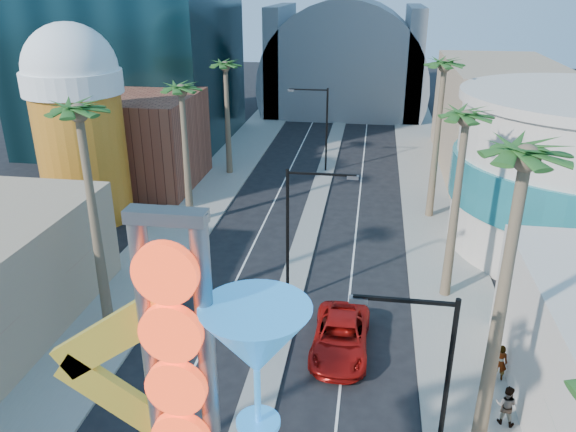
{
  "coord_description": "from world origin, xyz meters",
  "views": [
    {
      "loc": [
        4.27,
        -7.54,
        17.07
      ],
      "look_at": [
        0.08,
        19.64,
        5.48
      ],
      "focal_mm": 35.0,
      "sensor_mm": 36.0,
      "label": 1
    }
  ],
  "objects_px": {
    "pedestrian_a": "(500,362)",
    "pedestrian_b": "(506,405)",
    "neon_sign": "(215,409)",
    "red_pickup": "(341,337)"
  },
  "relations": [
    {
      "from": "pedestrian_a",
      "to": "pedestrian_b",
      "type": "relative_size",
      "value": 1.0
    },
    {
      "from": "red_pickup",
      "to": "pedestrian_b",
      "type": "xyz_separation_m",
      "value": [
        7.02,
        -4.06,
        0.23
      ]
    },
    {
      "from": "neon_sign",
      "to": "red_pickup",
      "type": "height_order",
      "value": "neon_sign"
    },
    {
      "from": "red_pickup",
      "to": "pedestrian_b",
      "type": "distance_m",
      "value": 8.11
    },
    {
      "from": "neon_sign",
      "to": "pedestrian_a",
      "type": "xyz_separation_m",
      "value": [
        9.8,
        11.63,
        -6.26
      ]
    },
    {
      "from": "pedestrian_b",
      "to": "red_pickup",
      "type": "bearing_deg",
      "value": -10.52
    },
    {
      "from": "pedestrian_a",
      "to": "pedestrian_b",
      "type": "distance_m",
      "value": 2.9
    },
    {
      "from": "neon_sign",
      "to": "red_pickup",
      "type": "relative_size",
      "value": 2.13
    },
    {
      "from": "red_pickup",
      "to": "pedestrian_b",
      "type": "height_order",
      "value": "pedestrian_b"
    },
    {
      "from": "neon_sign",
      "to": "pedestrian_a",
      "type": "distance_m",
      "value": 16.45
    }
  ]
}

